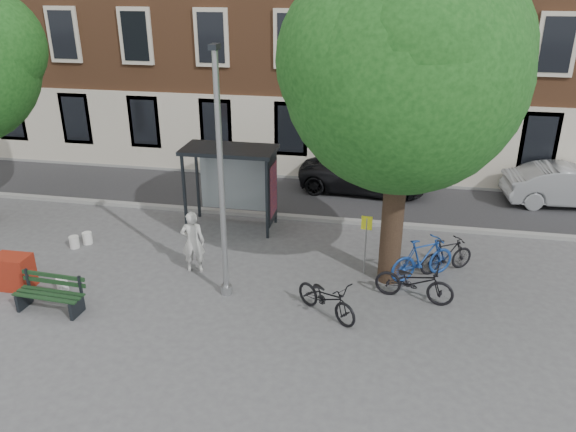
% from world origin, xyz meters
% --- Properties ---
extents(ground, '(90.00, 90.00, 0.00)m').
position_xyz_m(ground, '(0.00, 0.00, 0.00)').
color(ground, '#4C4C4F').
rests_on(ground, ground).
extents(road, '(40.00, 4.00, 0.01)m').
position_xyz_m(road, '(0.00, 7.00, 0.01)').
color(road, '#28282B').
rests_on(road, ground).
extents(curb_near, '(40.00, 0.25, 0.12)m').
position_xyz_m(curb_near, '(0.00, 5.00, 0.06)').
color(curb_near, gray).
rests_on(curb_near, ground).
extents(curb_far, '(40.00, 0.25, 0.12)m').
position_xyz_m(curb_far, '(0.00, 9.00, 0.06)').
color(curb_far, gray).
rests_on(curb_far, ground).
extents(lamppost, '(0.28, 0.35, 6.11)m').
position_xyz_m(lamppost, '(0.00, 0.00, 2.78)').
color(lamppost, '#9EA0A3').
rests_on(lamppost, ground).
extents(tree_right, '(5.76, 5.60, 8.20)m').
position_xyz_m(tree_right, '(4.01, 1.38, 5.62)').
color(tree_right, black).
rests_on(tree_right, ground).
extents(bus_shelter, '(2.85, 1.45, 2.62)m').
position_xyz_m(bus_shelter, '(-0.61, 4.11, 1.92)').
color(bus_shelter, '#1E2328').
rests_on(bus_shelter, ground).
extents(painter, '(0.71, 0.53, 1.75)m').
position_xyz_m(painter, '(-1.20, 1.00, 0.87)').
color(painter, silver).
rests_on(painter, ground).
extents(bench, '(1.72, 0.65, 0.87)m').
position_xyz_m(bench, '(-3.92, -1.50, 0.40)').
color(bench, '#1E2328').
rests_on(bench, ground).
extents(bike_a, '(2.04, 1.07, 1.02)m').
position_xyz_m(bike_a, '(4.64, 0.59, 0.51)').
color(bike_a, black).
rests_on(bike_a, ground).
extents(bike_b, '(1.91, 1.55, 1.16)m').
position_xyz_m(bike_b, '(4.86, 1.76, 0.58)').
color(bike_b, navy).
rests_on(bike_b, ground).
extents(bike_c, '(1.85, 1.60, 0.96)m').
position_xyz_m(bike_c, '(2.60, -0.50, 0.48)').
color(bike_c, black).
rests_on(bike_c, ground).
extents(bike_d, '(1.63, 1.26, 0.98)m').
position_xyz_m(bike_d, '(5.52, 2.24, 0.49)').
color(bike_d, black).
rests_on(bike_d, ground).
extents(car_dark, '(4.82, 2.49, 1.30)m').
position_xyz_m(car_dark, '(2.89, 8.08, 0.65)').
color(car_dark, black).
rests_on(car_dark, ground).
extents(car_silver, '(4.43, 1.87, 1.42)m').
position_xyz_m(car_silver, '(9.99, 8.00, 0.71)').
color(car_silver, '#919498').
rests_on(car_silver, ground).
extents(red_stand, '(0.91, 0.61, 0.90)m').
position_xyz_m(red_stand, '(-5.43, -0.71, 0.45)').
color(red_stand, maroon).
rests_on(red_stand, ground).
extents(bucket_a, '(0.28, 0.28, 0.36)m').
position_xyz_m(bucket_a, '(-4.17, -0.62, 0.18)').
color(bucket_a, white).
rests_on(bucket_a, ground).
extents(bucket_b, '(0.29, 0.29, 0.36)m').
position_xyz_m(bucket_b, '(-5.17, 1.68, 0.18)').
color(bucket_b, silver).
rests_on(bucket_b, ground).
extents(bucket_c, '(0.36, 0.36, 0.36)m').
position_xyz_m(bucket_c, '(-4.93, 2.00, 0.18)').
color(bucket_c, silver).
rests_on(bucket_c, ground).
extents(notice_sign, '(0.29, 0.06, 1.67)m').
position_xyz_m(notice_sign, '(3.35, 1.75, 1.16)').
color(notice_sign, '#9EA0A3').
rests_on(notice_sign, ground).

